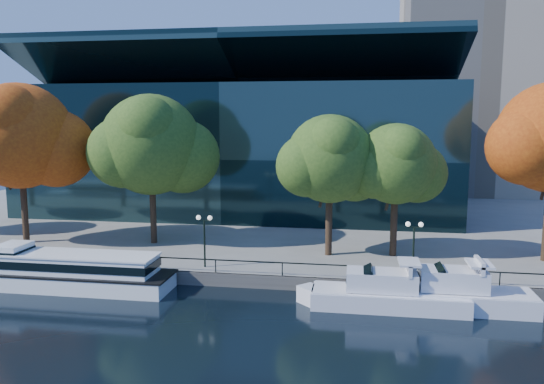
% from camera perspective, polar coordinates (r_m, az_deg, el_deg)
% --- Properties ---
extents(ground, '(160.00, 160.00, 0.00)m').
position_cam_1_polar(ground, '(37.36, -7.39, -11.44)').
color(ground, black).
rests_on(ground, ground).
extents(promenade, '(90.00, 67.08, 1.00)m').
position_cam_1_polar(promenade, '(71.83, 0.89, -1.50)').
color(promenade, slate).
rests_on(promenade, ground).
extents(railing, '(88.20, 0.08, 0.99)m').
position_cam_1_polar(railing, '(39.76, -6.10, -7.28)').
color(railing, black).
rests_on(railing, promenade).
extents(convention_building, '(50.00, 24.57, 21.43)m').
position_cam_1_polar(convention_building, '(67.14, -3.05, 4.70)').
color(convention_building, black).
rests_on(convention_building, ground).
extents(tour_boat, '(16.59, 3.70, 3.15)m').
position_cam_1_polar(tour_boat, '(41.97, -21.35, -7.83)').
color(tour_boat, white).
rests_on(tour_boat, ground).
extents(cruiser_near, '(11.16, 2.87, 3.23)m').
position_cam_1_polar(cruiser_near, '(36.05, 11.76, -10.59)').
color(cruiser_near, silver).
rests_on(cruiser_near, ground).
extents(cruiser_far, '(10.51, 2.91, 3.43)m').
position_cam_1_polar(cruiser_far, '(36.95, 18.84, -10.26)').
color(cruiser_far, silver).
rests_on(cruiser_far, ground).
extents(tree_1, '(11.83, 9.70, 14.49)m').
position_cam_1_polar(tree_1, '(52.64, -25.36, 5.25)').
color(tree_1, black).
rests_on(tree_1, promenade).
extents(tree_2, '(11.26, 9.23, 13.49)m').
position_cam_1_polar(tree_2, '(48.64, -12.70, 4.76)').
color(tree_2, black).
rests_on(tree_2, promenade).
extents(tree_3, '(9.06, 7.43, 11.67)m').
position_cam_1_polar(tree_3, '(43.55, 6.43, 3.35)').
color(tree_3, black).
rests_on(tree_3, promenade).
extents(tree_4, '(8.25, 6.76, 10.96)m').
position_cam_1_polar(tree_4, '(44.27, 13.34, 2.76)').
color(tree_4, black).
rests_on(tree_4, promenade).
extents(lamp_1, '(1.26, 0.36, 4.03)m').
position_cam_1_polar(lamp_1, '(40.77, -7.29, -3.96)').
color(lamp_1, black).
rests_on(lamp_1, promenade).
extents(lamp_2, '(1.26, 0.36, 4.03)m').
position_cam_1_polar(lamp_2, '(39.35, 15.02, -4.62)').
color(lamp_2, black).
rests_on(lamp_2, promenade).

